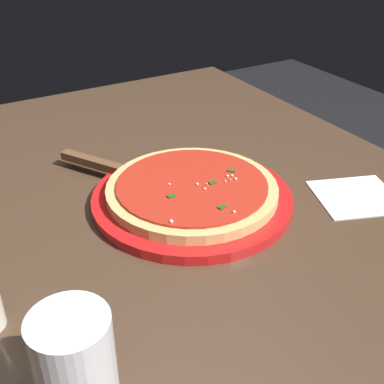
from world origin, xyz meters
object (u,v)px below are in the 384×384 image
at_px(serving_plate, 192,199).
at_px(napkin_folded_right, 356,197).
at_px(pizza_server, 112,169).
at_px(cup_tall_drink, 75,366).
at_px(pizza, 192,189).

bearing_deg(serving_plate, napkin_folded_right, 63.35).
height_order(pizza_server, cup_tall_drink, cup_tall_drink).
distance_m(pizza, pizza_server, 0.16).
bearing_deg(pizza_server, serving_plate, 30.53).
distance_m(serving_plate, pizza, 0.02).
bearing_deg(napkin_folded_right, cup_tall_drink, -74.46).
distance_m(serving_plate, pizza_server, 0.16).
bearing_deg(napkin_folded_right, pizza, -116.64).
bearing_deg(napkin_folded_right, serving_plate, -116.65).
xyz_separation_m(pizza, napkin_folded_right, (0.12, 0.24, -0.02)).
height_order(serving_plate, cup_tall_drink, cup_tall_drink).
height_order(pizza, napkin_folded_right, pizza).
bearing_deg(serving_plate, pizza, 16.65).
relative_size(pizza_server, cup_tall_drink, 1.85).
xyz_separation_m(pizza, cup_tall_drink, (0.26, -0.28, 0.03)).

